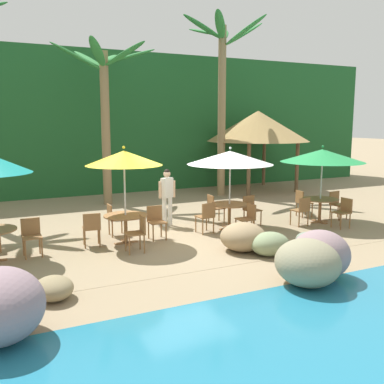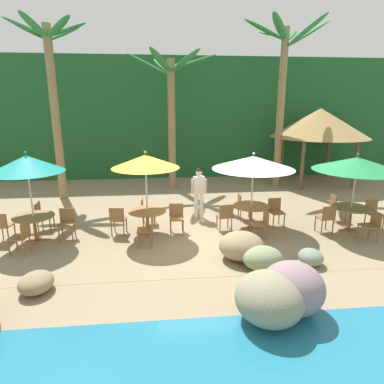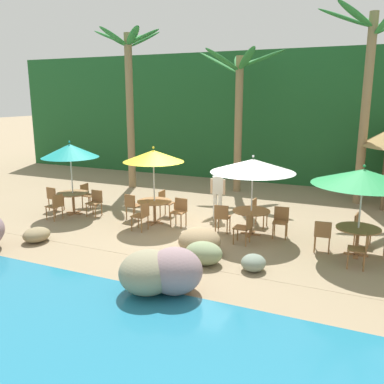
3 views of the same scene
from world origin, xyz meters
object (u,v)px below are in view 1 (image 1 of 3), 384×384
Objects in this scene: palapa_hut at (258,126)px; waiter_in_white at (167,193)px; umbrella_white at (230,158)px; chair_green_seaward at (337,203)px; chair_yellow_seaward at (156,220)px; chair_white_left at (206,215)px; chair_teal_seaward at (31,234)px; umbrella_yellow at (124,158)px; palm_tree_second at (105,96)px; chair_yellow_left at (92,227)px; chair_yellow_inland at (114,217)px; chair_white_seaward at (251,208)px; chair_green_inland at (302,201)px; dining_table_white at (229,208)px; dining_table_yellow at (126,220)px; chair_yellow_right at (138,231)px; chair_white_inland at (214,206)px; umbrella_green at (322,156)px; chair_green_left at (302,209)px; chair_green_right at (343,211)px; chair_white_right at (248,217)px; palm_tree_third at (222,79)px; dining_table_green at (320,203)px.

palapa_hut reaches higher than waiter_in_white.
umbrella_white reaches higher than chair_green_seaward.
chair_yellow_seaward is 1.45m from chair_white_left.
chair_teal_seaward is 1.00× the size of chair_white_left.
palm_tree_second is (1.00, 5.48, 1.82)m from umbrella_yellow.
palapa_hut is 8.03m from waiter_in_white.
chair_yellow_left is 7.77m from chair_green_seaward.
chair_yellow_inland is 0.19× the size of palapa_hut.
chair_white_seaward is at bearing -22.35° from waiter_in_white.
chair_green_inland is (-0.82, 0.68, 0.00)m from chair_green_seaward.
dining_table_white is at bearing -37.27° from waiter_in_white.
umbrella_white is at bearing 2.98° from dining_table_yellow.
palm_tree_second is (0.95, 6.33, 3.49)m from chair_yellow_right.
chair_green_seaward is at bearing -99.70° from palapa_hut.
chair_white_seaward is at bearing -125.44° from palapa_hut.
chair_white_inland is (5.35, 1.09, 0.00)m from chair_teal_seaward.
palm_tree_second is (1.85, 5.45, 3.49)m from chair_yellow_left.
chair_green_seaward is (3.78, -0.30, -1.55)m from umbrella_white.
palapa_hut is (1.86, 5.37, 2.34)m from chair_green_inland.
chair_yellow_left is at bearing 178.52° from dining_table_yellow.
chair_yellow_right is 0.19× the size of palapa_hut.
umbrella_green is 2.87× the size of chair_green_left.
chair_yellow_inland is 1.00× the size of chair_white_inland.
palm_tree_second reaches higher than chair_green_right.
waiter_in_white is (-0.63, 1.30, 0.47)m from chair_white_left.
chair_white_left is at bearing -0.66° from chair_yellow_left.
palm_tree_second reaches higher than chair_green_inland.
chair_yellow_seaward and chair_white_right have the same top height.
chair_yellow_right is at bearing -163.18° from chair_white_seaward.
umbrella_green reaches higher than waiter_in_white.
chair_yellow_right is 6.15m from chair_green_right.
chair_green_seaward is at bearing -8.07° from chair_yellow_inland.
chair_teal_seaward is 1.00× the size of chair_yellow_seaward.
chair_teal_seaward is at bearing -179.32° from chair_white_left.
chair_white_seaward is 6.89m from palm_tree_third.
chair_white_seaward is (6.24, 0.40, 0.00)m from chair_teal_seaward.
umbrella_yellow is at bearing -84.95° from chair_yellow_inland.
waiter_in_white is (2.52, 1.26, 0.47)m from chair_yellow_left.
chair_yellow_inland is 0.35× the size of umbrella_green.
chair_teal_seaward is at bearing -175.80° from chair_green_inland.
chair_white_seaward is 1.12m from chair_white_inland.
chair_yellow_inland is 6.18m from chair_green_inland.
dining_table_white is 2.19m from chair_green_left.
dining_table_white is at bearing -172.63° from chair_green_inland.
umbrella_white is 2.68m from chair_green_left.
chair_yellow_right is at bearing -161.78° from dining_table_white.
dining_table_green is (5.22, -0.39, 0.10)m from chair_yellow_seaward.
palm_tree_third reaches higher than chair_white_seaward.
chair_yellow_left is at bearing 170.10° from chair_white_right.
chair_green_left is at bearing -16.78° from dining_table_white.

